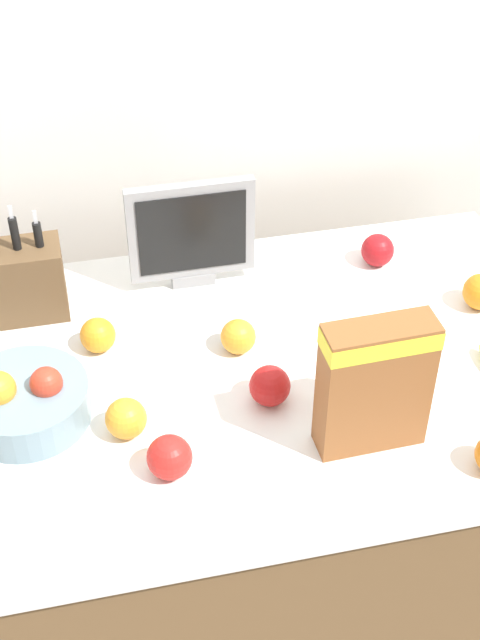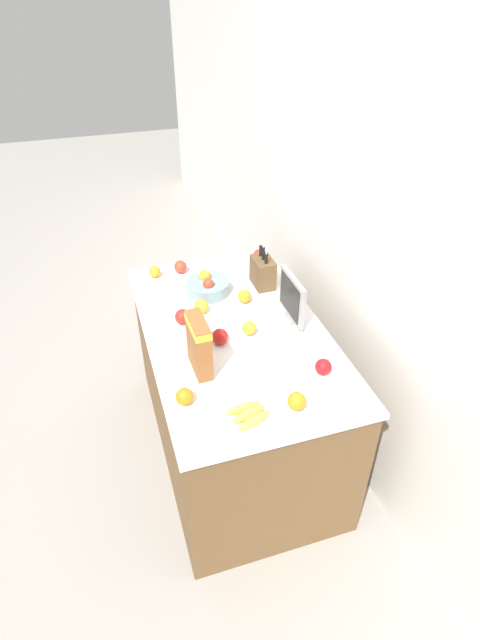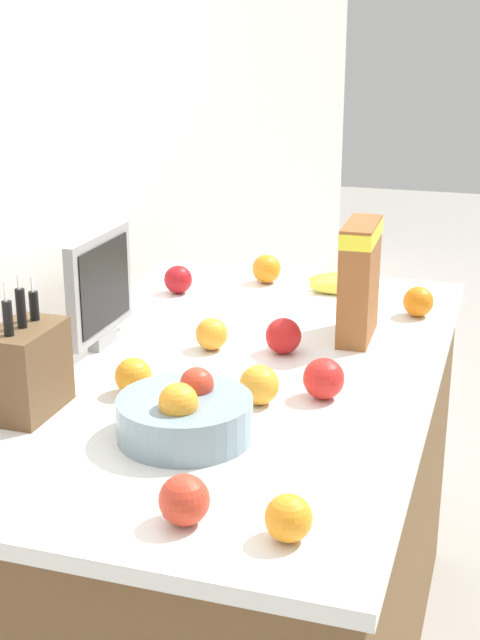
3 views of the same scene
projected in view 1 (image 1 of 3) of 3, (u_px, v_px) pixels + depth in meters
ground_plane at (220, 616)px, 2.38m from camera, size 14.00×14.00×0.00m
wall_back at (154, 49)px, 2.05m from camera, size 9.00×0.06×2.60m
counter at (217, 511)px, 2.09m from camera, size 1.54×0.90×0.89m
knife_block at (24, 280)px, 1.91m from camera, size 0.17×0.11×0.28m
small_monitor at (191, 233)px, 1.96m from camera, size 0.28×0.03×0.26m
cereal_box at (375, 381)px, 1.58m from camera, size 0.20×0.08×0.28m
fruit_bowl at (25, 401)px, 1.69m from camera, size 0.25×0.25×0.12m
apple_rightmost at (378, 250)px, 2.08m from camera, size 0.08×0.08×0.08m
apple_rear at (270, 386)px, 1.73m from camera, size 0.08×0.08×0.08m
apple_leftmost at (170, 457)px, 1.58m from camera, size 0.08×0.08×0.08m
orange_by_cereal at (238, 337)px, 1.84m from camera, size 0.07×0.07×0.07m
orange_mid_right at (98, 335)px, 1.85m from camera, size 0.07×0.07×0.07m
orange_back_center at (126, 418)px, 1.66m from camera, size 0.08×0.08×0.08m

